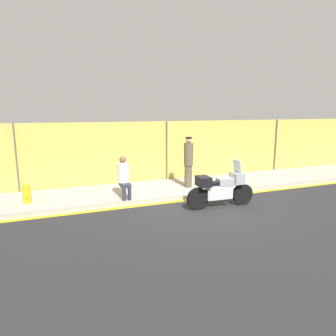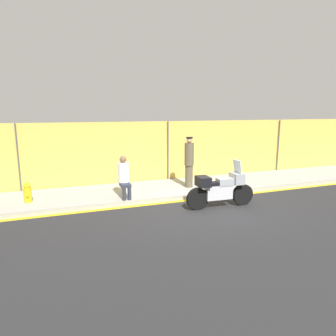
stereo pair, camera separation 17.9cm
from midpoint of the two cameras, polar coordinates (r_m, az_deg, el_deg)
name	(u,v)px [view 2 (the right image)]	position (r m, az deg, el deg)	size (l,w,h in m)	color
ground_plane	(206,207)	(9.53, 7.80, -7.47)	(120.00, 120.00, 0.00)	#262628
sidewalk	(179,188)	(11.45, 2.59, -3.80)	(41.43, 2.49, 0.17)	#9E9E99
curb_paint_stripe	(194,199)	(10.30, 5.46, -5.99)	(41.43, 0.18, 0.01)	gold
storefront_fence	(167,152)	(12.43, 0.27, 3.01)	(39.36, 0.17, 2.56)	gold
motorcycle	(220,189)	(9.47, 10.46, -3.90)	(2.25, 0.56, 1.48)	black
officer_standing	(189,162)	(11.06, 4.50, 1.24)	(0.34, 0.34, 1.87)	brown
person_seated_on_curb	(124,174)	(9.88, -7.89, -1.22)	(0.37, 0.70, 1.37)	#2D3342
fire_hydrant	(27,193)	(10.27, -24.75, -4.26)	(0.24, 0.30, 0.63)	gold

